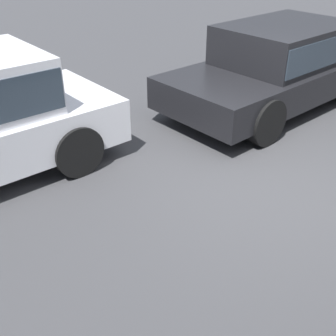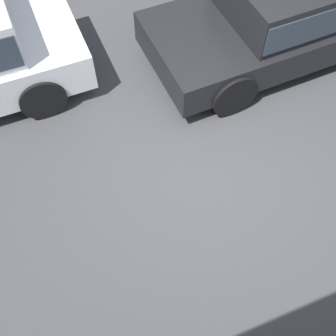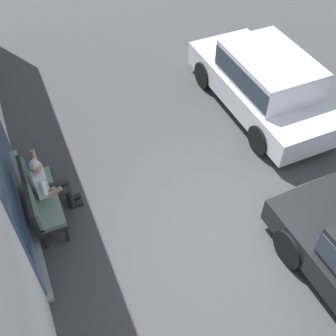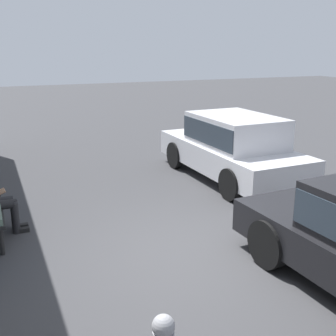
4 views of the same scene
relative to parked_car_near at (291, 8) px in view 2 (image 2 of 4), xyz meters
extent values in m
plane|color=#38383A|center=(2.07, 1.68, -0.76)|extent=(60.00, 60.00, 0.00)
cube|color=black|center=(0.08, 0.00, -0.26)|extent=(4.25, 1.93, 0.50)
cylinder|color=black|center=(1.34, 0.90, -0.42)|extent=(0.70, 0.21, 0.69)
cylinder|color=black|center=(1.41, -0.78, -0.42)|extent=(0.70, 0.21, 0.69)
cylinder|color=black|center=(3.84, -0.04, -0.43)|extent=(0.67, 0.19, 0.66)
cylinder|color=black|center=(3.87, -1.67, -0.43)|extent=(0.67, 0.19, 0.66)
camera|label=1|loc=(5.87, 4.28, 2.06)|focal=45.00mm
camera|label=2|loc=(3.67, 4.28, 4.02)|focal=45.00mm
camera|label=3|loc=(-1.38, 4.28, 5.70)|focal=45.00mm
camera|label=4|loc=(-2.99, 4.28, 2.23)|focal=45.00mm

